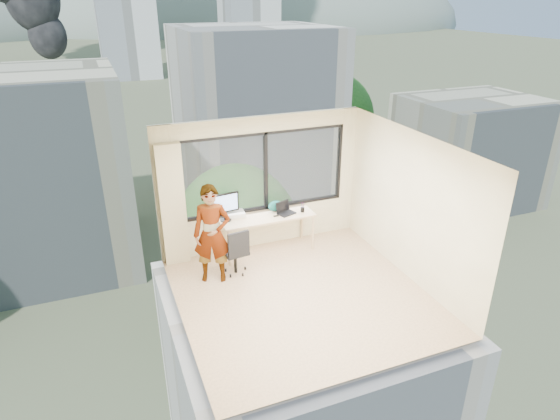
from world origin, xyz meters
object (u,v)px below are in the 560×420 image
desk (267,233)px  laptop (287,209)px  monitor (225,207)px  game_console (236,214)px  handbag (275,206)px  chair (235,250)px  person (212,234)px

desk → laptop: (0.38, -0.05, 0.48)m
monitor → desk: bearing=-15.3°
game_console → laptop: bearing=-12.5°
desk → handbag: 0.56m
desk → chair: chair is taller
person → game_console: person is taller
chair → laptop: 1.36m
person → desk: bearing=45.6°
person → handbag: bearing=47.1°
desk → laptop: 0.61m
monitor → chair: bearing=-100.1°
chair → monitor: size_ratio=1.68×
monitor → handbag: size_ratio=1.95×
person → handbag: (1.45, 0.77, -0.02)m
laptop → handbag: handbag is taller
monitor → game_console: size_ratio=1.63×
game_console → laptop: (0.94, -0.28, 0.06)m
chair → monitor: (0.03, 0.66, 0.57)m
game_console → handbag: 0.79m
person → monitor: (0.44, 0.72, 0.14)m
person → laptop: bearing=38.5°
laptop → handbag: size_ratio=1.22×
chair → person: person is taller
monitor → person: bearing=-128.6°
person → monitor: 0.85m
person → laptop: (1.60, 0.57, -0.03)m
handbag → desk: bearing=-142.2°
chair → person: (-0.40, -0.06, 0.42)m
monitor → handbag: bearing=-4.4°
person → laptop: size_ratio=5.15×
person → laptop: person is taller
handbag → game_console: bearing=176.7°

